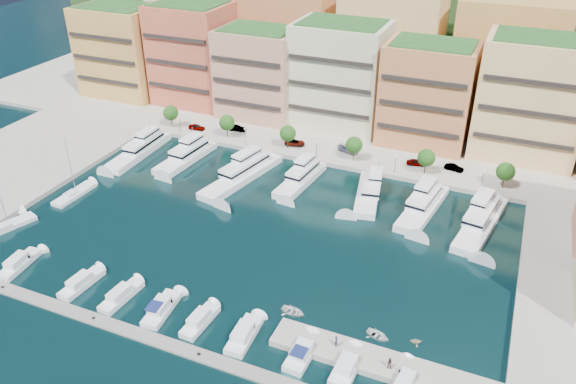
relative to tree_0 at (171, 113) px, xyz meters
name	(u,v)px	position (x,y,z in m)	size (l,w,h in m)	color
ground	(256,233)	(40.00, -33.50, -4.74)	(400.00, 400.00, 0.00)	black
north_quay	(356,115)	(40.00, 28.50, -4.74)	(220.00, 64.00, 2.00)	#9E998E
hillside	(398,65)	(40.00, 76.50, -4.74)	(240.00, 40.00, 58.00)	#1C3D19
south_pontoon	(145,337)	(37.00, -63.50, -4.74)	(72.00, 2.20, 0.35)	gray
finger_pier	(385,368)	(70.00, -55.50, -4.74)	(32.00, 5.00, 2.00)	#9E998E
apartment_0	(122,51)	(-26.00, 16.49, 8.57)	(22.00, 16.50, 24.80)	gold
apartment_1	(193,54)	(-4.00, 18.49, 9.57)	(20.00, 16.50, 26.80)	#DD5E49
apartment_2	(259,73)	(17.00, 16.49, 7.57)	(20.00, 15.50, 22.80)	tan
apartment_3	(340,75)	(38.00, 18.49, 9.07)	(22.00, 16.50, 25.80)	#F6EBBE
apartment_4	(427,94)	(60.00, 16.49, 8.07)	(20.00, 15.50, 23.80)	#CD6F4C
apartment_5	(531,98)	(82.00, 18.49, 9.57)	(22.00, 16.50, 26.80)	#F2B780
backblock_0	(199,26)	(-15.00, 40.50, 11.26)	(26.00, 18.00, 30.00)	#F6EBBE
backblock_1	(289,36)	(15.00, 40.50, 11.26)	(26.00, 18.00, 30.00)	#CD6F4C
backblock_2	(391,47)	(45.00, 40.50, 11.26)	(26.00, 18.00, 30.00)	#F2B780
backblock_3	(507,60)	(75.00, 40.50, 11.26)	(26.00, 18.00, 30.00)	gold
tree_0	(171,113)	(0.00, 0.00, 0.00)	(3.80, 3.80, 5.65)	#473323
tree_1	(227,123)	(16.00, 0.00, 0.00)	(3.80, 3.80, 5.65)	#473323
tree_2	(288,133)	(32.00, 0.00, 0.00)	(3.80, 3.80, 5.65)	#473323
tree_3	(354,145)	(48.00, 0.00, 0.00)	(3.80, 3.80, 5.65)	#473323
tree_4	(426,158)	(64.00, 0.00, 0.00)	(3.80, 3.80, 5.65)	#473323
tree_5	(506,172)	(80.00, 0.00, 0.00)	(3.80, 3.80, 5.65)	#473323
lamppost_0	(180,122)	(4.00, -2.30, -0.92)	(0.30, 0.30, 4.20)	black
lamppost_1	(245,134)	(22.00, -2.30, -0.92)	(0.30, 0.30, 4.20)	black
lamppost_2	(316,147)	(40.00, -2.30, -0.92)	(0.30, 0.30, 4.20)	black
lamppost_3	(395,161)	(58.00, -2.30, -0.92)	(0.30, 0.30, 4.20)	black
lamppost_4	(483,177)	(76.00, -2.30, -0.92)	(0.30, 0.30, 4.20)	black
yacht_0	(141,149)	(0.69, -14.20, -3.53)	(5.02, 21.29, 7.30)	white
yacht_1	(187,156)	(12.50, -12.86, -3.65)	(6.42, 18.51, 7.30)	white
yacht_2	(244,172)	(28.27, -15.32, -3.53)	(9.25, 24.05, 7.30)	white
yacht_3	(302,177)	(40.44, -12.26, -3.53)	(5.89, 17.28, 7.30)	white
yacht_4	(369,192)	(55.25, -12.49, -3.65)	(7.58, 17.85, 7.30)	white
yacht_5	(424,204)	(66.51, -13.27, -3.53)	(7.25, 19.60, 7.30)	white
yacht_6	(482,219)	(77.57, -14.44, -3.53)	(8.05, 22.16, 7.30)	white
cruiser_0	(19,264)	(7.98, -58.09, -4.20)	(3.53, 8.64, 2.55)	white
cruiser_2	(81,284)	(21.08, -58.09, -4.20)	(2.99, 8.30, 2.55)	white
cruiser_3	(121,296)	(28.83, -58.09, -4.20)	(3.01, 8.21, 2.55)	white
cruiser_4	(161,309)	(36.25, -58.11, -4.17)	(3.61, 8.33, 2.66)	white
cruiser_5	(200,321)	(42.91, -58.08, -4.20)	(2.81, 7.54, 2.55)	white
cruiser_6	(244,335)	(50.15, -58.09, -4.20)	(3.25, 8.00, 2.55)	white
cruiser_7	(302,354)	(59.03, -58.09, -4.17)	(3.09, 7.27, 2.66)	white
cruiser_8	(347,368)	(65.39, -58.08, -4.20)	(3.08, 7.13, 2.55)	white
sailboat_0	(7,227)	(-3.10, -50.31, -4.44)	(5.98, 10.68, 13.20)	white
sailboat_1	(74,195)	(0.07, -35.98, -4.44)	(3.08, 10.25, 13.20)	white
tender_0	(293,312)	(54.60, -50.64, -4.35)	(2.71, 3.79, 0.79)	silver
tender_2	(378,335)	(67.57, -50.44, -4.38)	(2.51, 3.52, 0.73)	white
tender_3	(416,341)	(72.82, -49.49, -4.29)	(1.48, 1.72, 0.90)	#C3B895
car_0	(197,127)	(6.75, 0.86, -3.03)	(1.68, 4.17, 1.42)	gray
car_1	(237,128)	(16.40, 4.14, -3.04)	(1.49, 4.27, 1.41)	gray
car_2	(295,142)	(32.85, 2.16, -3.07)	(2.24, 4.86, 1.35)	gray
car_3	(348,149)	(45.71, 3.44, -3.02)	(2.01, 4.95, 1.44)	gray
car_4	(416,162)	(61.47, 3.12, -3.04)	(1.65, 4.11, 1.40)	gray
car_5	(454,168)	(69.59, 3.84, -3.07)	(1.42, 4.09, 1.35)	gray
person_0	(336,341)	(62.96, -55.38, -2.82)	(0.68, 0.44, 1.85)	#26284C
person_1	(389,363)	(70.58, -56.27, -2.86)	(0.86, 0.67, 1.76)	brown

